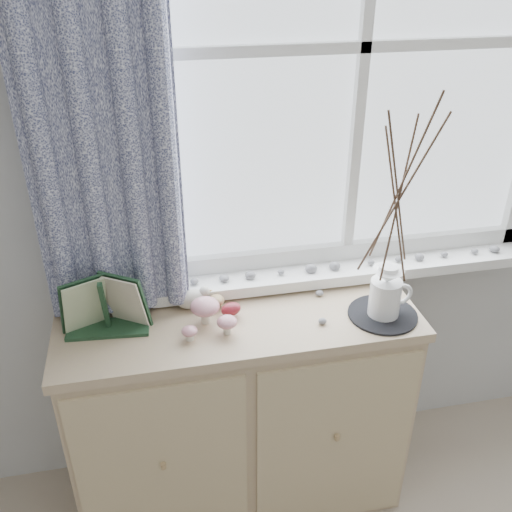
# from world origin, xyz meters

# --- Properties ---
(sideboard) EXTENTS (1.20, 0.45, 0.85)m
(sideboard) POSITION_xyz_m (-0.15, 1.75, 0.43)
(sideboard) COLOR tan
(sideboard) RESTS_ON ground
(botanical_book) EXTENTS (0.31, 0.16, 0.21)m
(botanical_book) POSITION_xyz_m (-0.57, 1.73, 0.95)
(botanical_book) COLOR #1C3A23
(botanical_book) RESTS_ON sideboard
(toadstool_cluster) EXTENTS (0.18, 0.15, 0.09)m
(toadstool_cluster) POSITION_xyz_m (-0.25, 1.72, 0.90)
(toadstool_cluster) COLOR silver
(toadstool_cluster) RESTS_ON sideboard
(wooden_eggs) EXTENTS (0.13, 0.17, 0.07)m
(wooden_eggs) POSITION_xyz_m (-0.21, 1.82, 0.88)
(wooden_eggs) COLOR tan
(wooden_eggs) RESTS_ON sideboard
(songbird_figurine) EXTENTS (0.15, 0.07, 0.08)m
(songbird_figurine) POSITION_xyz_m (-0.29, 1.83, 0.89)
(songbird_figurine) COLOR beige
(songbird_figurine) RESTS_ON sideboard
(crocheted_doily) EXTENTS (0.23, 0.23, 0.01)m
(crocheted_doily) POSITION_xyz_m (0.32, 1.66, 0.85)
(crocheted_doily) COLOR black
(crocheted_doily) RESTS_ON sideboard
(twig_pitcher) EXTENTS (0.27, 0.27, 0.78)m
(twig_pitcher) POSITION_xyz_m (0.32, 1.66, 1.29)
(twig_pitcher) COLOR white
(twig_pitcher) RESTS_ON crocheted_doily
(sideboard_pebbles) EXTENTS (0.33, 0.23, 0.02)m
(sideboard_pebbles) POSITION_xyz_m (0.15, 1.75, 0.86)
(sideboard_pebbles) COLOR gray
(sideboard_pebbles) RESTS_ON sideboard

